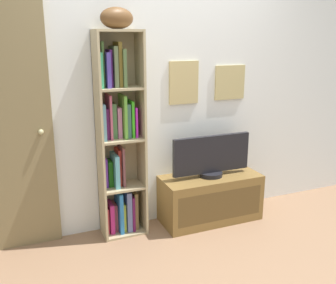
% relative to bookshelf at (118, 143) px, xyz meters
% --- Properties ---
extents(ground, '(5.20, 5.20, 0.04)m').
position_rel_bookshelf_xyz_m(ground, '(0.41, -1.00, -0.87)').
color(ground, '#88664C').
extents(back_wall, '(4.80, 0.08, 2.52)m').
position_rel_bookshelf_xyz_m(back_wall, '(0.41, 0.13, 0.41)').
color(back_wall, silver).
rests_on(back_wall, ground).
extents(bookshelf, '(0.39, 0.26, 1.80)m').
position_rel_bookshelf_xyz_m(bookshelf, '(0.00, 0.00, 0.00)').
color(bookshelf, tan).
rests_on(bookshelf, ground).
extents(football, '(0.34, 0.26, 0.17)m').
position_rel_bookshelf_xyz_m(football, '(0.02, -0.03, 1.03)').
color(football, brown).
rests_on(football, bookshelf).
extents(tv_stand, '(0.96, 0.41, 0.45)m').
position_rel_bookshelf_xyz_m(tv_stand, '(0.87, -0.11, -0.62)').
color(tv_stand, brown).
rests_on(tv_stand, ground).
extents(television, '(0.78, 0.22, 0.40)m').
position_rel_bookshelf_xyz_m(television, '(0.87, -0.11, -0.20)').
color(television, black).
rests_on(television, tv_stand).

